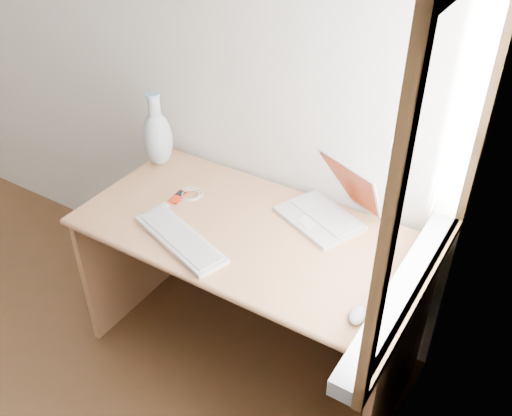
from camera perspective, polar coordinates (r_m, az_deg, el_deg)
The scene contains 10 objects.
back_wall at distance 2.86m, azimuth -14.99°, elevation 17.97°, with size 3.50×0.04×2.60m, color white.
window at distance 1.67m, azimuth 17.91°, elevation 3.85°, with size 0.11×0.99×1.10m.
desk at distance 2.45m, azimuth 0.41°, elevation -5.01°, with size 1.38×0.69×0.73m.
laptop at distance 2.33m, azimuth 6.88°, elevation 0.38°, with size 0.39×0.39×0.22m.
external_keyboard at distance 2.21m, azimuth -7.57°, elevation -3.09°, with size 0.47×0.27×0.02m.
mouse at distance 1.92m, azimuth 10.11°, elevation -10.50°, with size 0.05×0.09×0.03m, color silver.
ipod at distance 2.46m, azimuth -7.79°, elevation 1.12°, with size 0.05×0.10×0.01m.
cable_coil at distance 2.47m, azimuth -6.56°, elevation 1.40°, with size 0.11×0.11×0.01m, color white.
remote at distance 2.41m, azimuth -9.64°, elevation 0.01°, with size 0.03×0.08×0.01m, color white.
vase at distance 2.65m, azimuth -9.85°, elevation 7.07°, with size 0.14×0.14×0.35m.
Camera 1 is at (2.00, -0.12, 2.11)m, focal length 40.00 mm.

